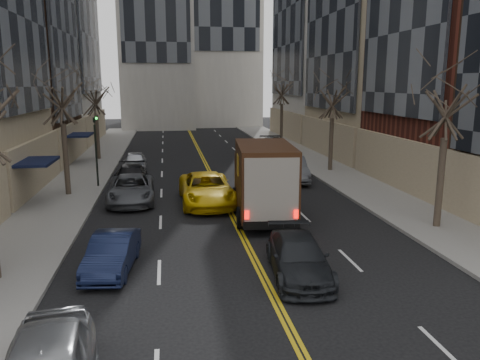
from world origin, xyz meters
The scene contains 19 objects.
sidewalk_left centered at (-9.00, 27.00, 0.07)m, with size 4.00×66.00×0.15m, color slate.
sidewalk_right centered at (9.00, 27.00, 0.07)m, with size 4.00×66.00×0.15m, color slate.
tree_lf_mid centered at (-8.80, 20.00, 6.60)m, with size 3.20×3.20×8.91m.
tree_lf_far centered at (-8.80, 33.00, 6.02)m, with size 3.20×3.20×8.12m.
tree_rt_near centered at (8.80, 11.00, 6.45)m, with size 3.20×3.20×8.71m.
tree_rt_mid centered at (8.80, 25.00, 6.17)m, with size 3.20×3.20×8.32m.
tree_rt_far centered at (8.80, 40.00, 6.74)m, with size 3.20×3.20×9.11m.
traffic_signal centered at (-7.39, 22.00, 2.82)m, with size 0.29×0.26×4.70m.
ups_truck centered at (1.47, 14.11, 1.84)m, with size 3.21×6.87×3.65m.
observer_sedan centered at (1.20, 6.93, 0.67)m, with size 2.32×4.76×1.34m.
taxi centered at (-1.04, 17.03, 0.82)m, with size 2.73×5.93×1.65m, color #D6AC09.
pedestrian centered at (1.83, 12.64, 0.96)m, with size 0.70×0.46×1.92m, color black.
parked_lf_b centered at (-5.10, 8.37, 0.65)m, with size 1.38×3.95×1.30m, color black.
parked_lf_c centered at (-5.10, 18.08, 0.74)m, with size 2.45×5.31×1.47m, color #4E5056.
parked_lf_d centered at (-5.35, 21.56, 0.71)m, with size 1.98×4.86×1.41m, color black.
parked_lf_e centered at (-5.46, 27.41, 0.71)m, with size 1.69×4.19×1.43m, color #ABAEB3.
parked_rt_a centered at (5.10, 22.23, 0.82)m, with size 1.74×4.99×1.64m, color #4D4F54.
parked_rt_b centered at (5.99, 28.00, 0.66)m, with size 2.19×4.75×1.32m, color #A1A3A8.
parked_rt_c centered at (6.30, 32.73, 0.82)m, with size 2.30×5.65×1.64m, color black.
Camera 1 is at (-3.11, -7.55, 6.47)m, focal length 35.00 mm.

